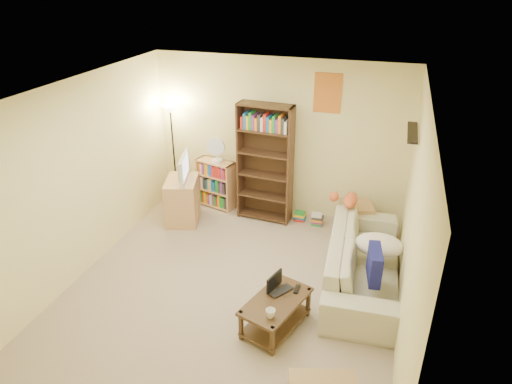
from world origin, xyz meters
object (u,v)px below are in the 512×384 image
at_px(desk_fan, 216,149).
at_px(laptop, 283,293).
at_px(tall_bookshelf, 265,161).
at_px(short_bookshelf, 216,184).
at_px(sofa, 364,261).
at_px(television, 180,168).
at_px(tv_stand, 183,200).
at_px(side_table, 355,219).
at_px(mug, 271,313).
at_px(coffee_table, 276,310).
at_px(floor_lamp, 171,126).
at_px(tabby_cat, 348,199).

bearing_deg(desk_fan, laptop, -54.04).
height_order(tall_bookshelf, short_bookshelf, tall_bookshelf).
bearing_deg(sofa, television, 71.07).
distance_m(sofa, tv_stand, 3.00).
bearing_deg(desk_fan, side_table, -4.81).
relative_size(sofa, mug, 20.74).
bearing_deg(laptop, mug, -150.41).
distance_m(laptop, tall_bookshelf, 2.49).
xyz_separation_m(coffee_table, floor_lamp, (-2.44, 2.53, 1.11)).
bearing_deg(tabby_cat, short_bookshelf, 165.45).
height_order(sofa, short_bookshelf, short_bookshelf).
xyz_separation_m(tall_bookshelf, desk_fan, (-0.84, 0.10, 0.07)).
bearing_deg(tv_stand, coffee_table, -59.61).
bearing_deg(coffee_table, tall_bookshelf, 127.20).
relative_size(laptop, short_bookshelf, 0.42).
bearing_deg(desk_fan, coffee_table, -56.28).
bearing_deg(tabby_cat, coffee_table, -104.71).
relative_size(coffee_table, tv_stand, 1.36).
bearing_deg(tabby_cat, side_table, 71.37).
distance_m(sofa, tabby_cat, 1.00).
bearing_deg(desk_fan, floor_lamp, 176.88).
bearing_deg(coffee_table, desk_fan, 141.93).
bearing_deg(tv_stand, side_table, -8.40).
relative_size(sofa, tabby_cat, 4.43).
distance_m(short_bookshelf, floor_lamp, 1.19).
height_order(laptop, side_table, side_table).
height_order(sofa, side_table, sofa).
height_order(tabby_cat, floor_lamp, floor_lamp).
bearing_deg(sofa, side_table, 7.43).
relative_size(television, desk_fan, 1.64).
distance_m(mug, television, 3.05).
height_order(sofa, tabby_cat, tabby_cat).
xyz_separation_m(short_bookshelf, desk_fan, (0.05, -0.04, 0.65)).
relative_size(tabby_cat, mug, 4.68).
relative_size(coffee_table, desk_fan, 2.25).
height_order(tv_stand, floor_lamp, floor_lamp).
bearing_deg(side_table, desk_fan, 175.19).
height_order(tabby_cat, short_bookshelf, tabby_cat).
bearing_deg(side_table, laptop, -104.99).
distance_m(coffee_table, mug, 0.34).
xyz_separation_m(coffee_table, mug, (0.01, -0.28, 0.19)).
bearing_deg(tv_stand, short_bookshelf, 44.75).
distance_m(tv_stand, floor_lamp, 1.23).
bearing_deg(tall_bookshelf, television, -155.44).
xyz_separation_m(sofa, tall_bookshelf, (-1.67, 1.27, 0.67)).
xyz_separation_m(tabby_cat, mug, (-0.50, -2.23, -0.31)).
bearing_deg(coffee_table, sofa, 70.90).
relative_size(television, short_bookshelf, 0.85).
height_order(tabby_cat, tv_stand, tabby_cat).
bearing_deg(side_table, tv_stand, -172.20).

